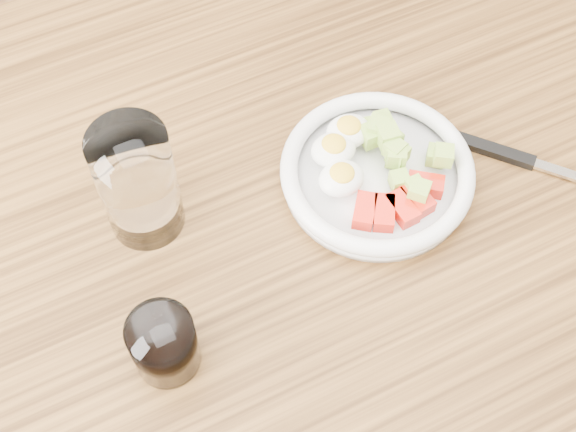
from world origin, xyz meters
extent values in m
cube|color=brown|center=(0.65, 0.35, 0.36)|extent=(0.07, 0.07, 0.73)
cube|color=brown|center=(0.00, 0.00, 0.75)|extent=(1.50, 0.90, 0.04)
cylinder|color=white|center=(0.10, 0.02, 0.78)|extent=(0.20, 0.20, 0.01)
torus|color=white|center=(0.10, 0.02, 0.79)|extent=(0.20, 0.20, 0.02)
cube|color=red|center=(0.06, -0.01, 0.79)|extent=(0.04, 0.04, 0.02)
cube|color=red|center=(0.08, -0.02, 0.79)|extent=(0.04, 0.04, 0.02)
cube|color=red|center=(0.10, -0.03, 0.79)|extent=(0.02, 0.04, 0.02)
cube|color=red|center=(0.12, -0.02, 0.79)|extent=(0.02, 0.04, 0.02)
cube|color=red|center=(0.14, -0.01, 0.79)|extent=(0.04, 0.04, 0.02)
ellipsoid|color=white|center=(0.07, 0.06, 0.80)|extent=(0.05, 0.04, 0.03)
ellipsoid|color=yellow|center=(0.07, 0.06, 0.81)|extent=(0.03, 0.03, 0.01)
ellipsoid|color=white|center=(0.09, 0.07, 0.80)|extent=(0.05, 0.04, 0.03)
ellipsoid|color=yellow|center=(0.09, 0.07, 0.81)|extent=(0.03, 0.03, 0.01)
ellipsoid|color=white|center=(0.06, 0.03, 0.80)|extent=(0.05, 0.04, 0.03)
ellipsoid|color=yellow|center=(0.06, 0.03, 0.81)|extent=(0.03, 0.03, 0.01)
cube|color=#AFD351|center=(0.12, -0.01, 0.80)|extent=(0.02, 0.02, 0.02)
cube|color=#AFD351|center=(0.12, 0.03, 0.81)|extent=(0.02, 0.02, 0.02)
cube|color=#AFD351|center=(0.11, 0.00, 0.79)|extent=(0.02, 0.02, 0.02)
cube|color=#AFD351|center=(0.12, 0.02, 0.81)|extent=(0.03, 0.03, 0.02)
cube|color=#AFD351|center=(0.12, 0.05, 0.81)|extent=(0.02, 0.02, 0.02)
cube|color=#AFD351|center=(0.12, 0.02, 0.80)|extent=(0.03, 0.03, 0.02)
cube|color=#AFD351|center=(0.12, 0.06, 0.81)|extent=(0.03, 0.03, 0.02)
cube|color=#AFD351|center=(0.16, 0.01, 0.79)|extent=(0.03, 0.03, 0.02)
cube|color=#AFD351|center=(0.12, 0.03, 0.80)|extent=(0.03, 0.03, 0.02)
cube|color=#AFD351|center=(0.16, 0.00, 0.81)|extent=(0.03, 0.03, 0.02)
cube|color=#AFD351|center=(0.11, 0.07, 0.80)|extent=(0.02, 0.02, 0.02)
cube|color=#AFD351|center=(0.13, 0.05, 0.80)|extent=(0.02, 0.02, 0.02)
cube|color=#AFD351|center=(0.11, 0.06, 0.80)|extent=(0.02, 0.02, 0.02)
cube|color=#AFD351|center=(0.13, 0.07, 0.80)|extent=(0.02, 0.02, 0.02)
cube|color=#AFD351|center=(0.12, -0.02, 0.80)|extent=(0.03, 0.03, 0.02)
cube|color=black|center=(0.23, 0.00, 0.77)|extent=(0.08, 0.09, 0.01)
cube|color=silver|center=(0.28, -0.06, 0.77)|extent=(0.05, 0.05, 0.00)
cylinder|color=white|center=(-0.13, 0.09, 0.84)|extent=(0.08, 0.08, 0.14)
cylinder|color=white|center=(-0.17, -0.06, 0.80)|extent=(0.06, 0.06, 0.07)
cylinder|color=black|center=(-0.17, -0.06, 0.80)|extent=(0.05, 0.05, 0.06)
camera|label=1|loc=(-0.19, -0.35, 1.48)|focal=50.00mm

